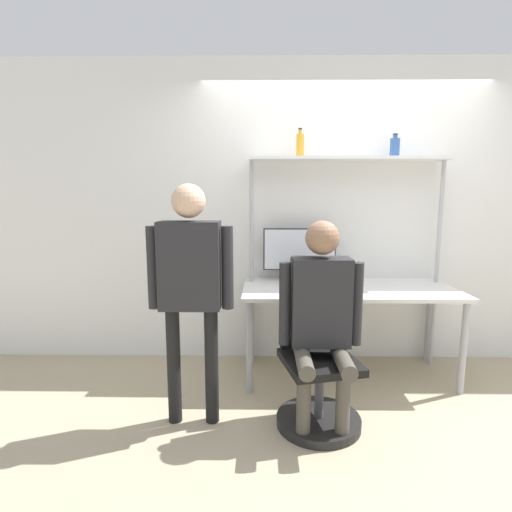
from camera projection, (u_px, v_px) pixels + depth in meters
The scene contains 12 objects.
ground_plane at pixel (357, 398), 3.03m from camera, with size 12.00×12.00×0.00m, color tan.
wall_back at pixel (341, 214), 3.62m from camera, with size 8.00×0.06×2.70m.
desk at pixel (348, 296), 3.32m from camera, with size 1.75×0.76×0.76m.
shelf_unit at pixel (347, 189), 3.40m from camera, with size 1.66×0.30×1.84m.
monitor at pixel (300, 252), 3.50m from camera, with size 0.64×0.23×0.47m.
laptop at pixel (309, 281), 3.21m from camera, with size 0.29×0.25×0.26m.
cell_phone at pixel (336, 291), 3.16m from camera, with size 0.07×0.15×0.01m.
office_chair at pixel (317, 383), 2.67m from camera, with size 0.56×0.56×0.92m.
person_seated at pixel (321, 309), 2.54m from camera, with size 0.54×0.47×1.37m.
person_standing at pixel (190, 275), 2.56m from camera, with size 0.56×0.22×1.59m.
bottle_blue at pixel (395, 147), 3.34m from camera, with size 0.08×0.08×0.19m.
bottle_amber at pixel (300, 145), 3.35m from camera, with size 0.06×0.06×0.24m.
Camera 1 is at (-0.73, -2.84, 1.52)m, focal length 28.00 mm.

